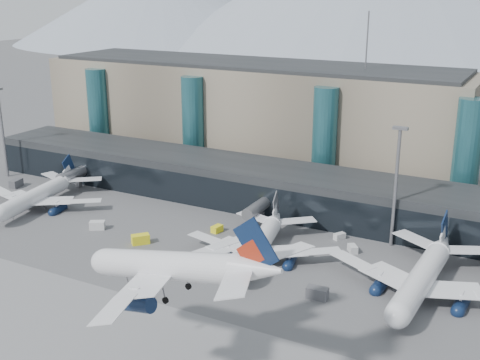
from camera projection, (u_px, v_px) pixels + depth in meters
name	position (u px, v px, depth m)	size (l,w,h in m)	color
ground	(137.00, 316.00, 99.63)	(900.00, 900.00, 0.00)	#515154
concourse	(280.00, 189.00, 146.71)	(170.00, 27.00, 10.00)	black
terminal_main	(249.00, 114.00, 181.77)	(130.00, 30.00, 31.00)	gray
teal_towers	(255.00, 132.00, 164.29)	(116.40, 19.40, 46.00)	#245C65
lightmast_left	(2.00, 127.00, 168.64)	(3.00, 1.20, 25.60)	slate
lightmast_mid	(396.00, 180.00, 122.28)	(3.00, 1.20, 25.60)	slate
hero_jet	(184.00, 261.00, 78.40)	(34.32, 34.41, 11.16)	silver
jet_parked_left	(42.00, 189.00, 149.30)	(33.93, 34.26, 11.08)	silver
jet_parked_mid	(263.00, 236.00, 121.30)	(33.08, 33.79, 10.88)	silver
jet_parked_right	(426.00, 266.00, 106.93)	(37.88, 36.94, 12.21)	silver
veh_a	(97.00, 225.00, 134.97)	(3.33, 1.87, 1.87)	silver
veh_b	(217.00, 229.00, 133.42)	(2.61, 1.61, 1.51)	yellow
veh_c	(317.00, 293.00, 104.85)	(3.76, 1.98, 2.09)	#4A4B4F
veh_d	(340.00, 236.00, 129.52)	(2.48, 1.33, 1.42)	silver
veh_f	(16.00, 183.00, 163.30)	(3.82, 2.02, 2.13)	#4A4B4F
veh_g	(353.00, 249.00, 123.28)	(2.58, 1.51, 1.51)	silver
veh_h	(140.00, 239.00, 127.27)	(3.71, 1.95, 2.05)	yellow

